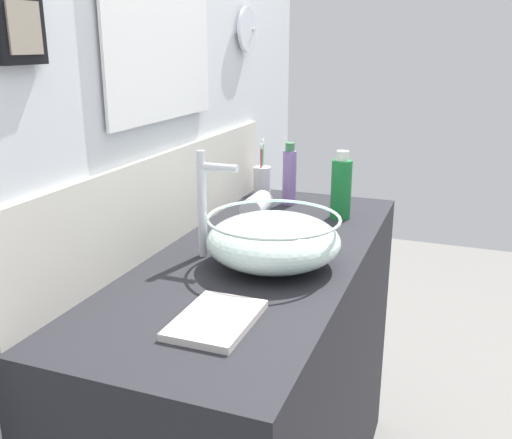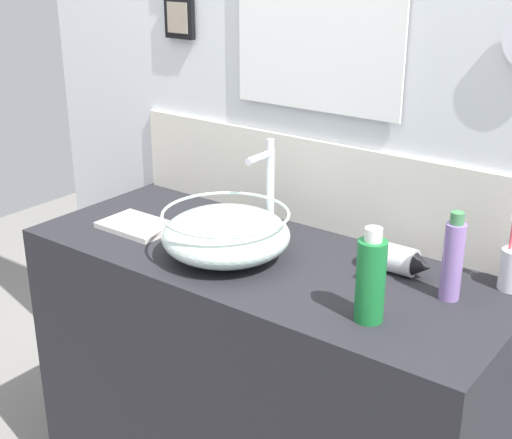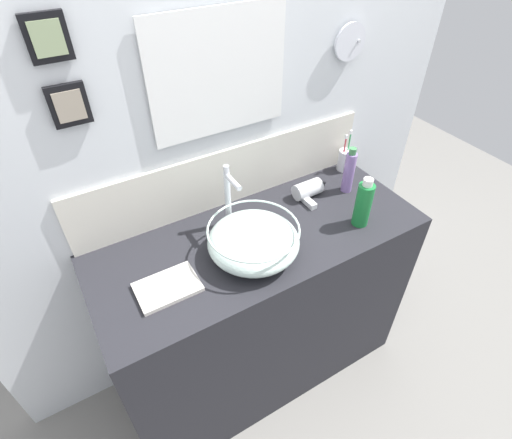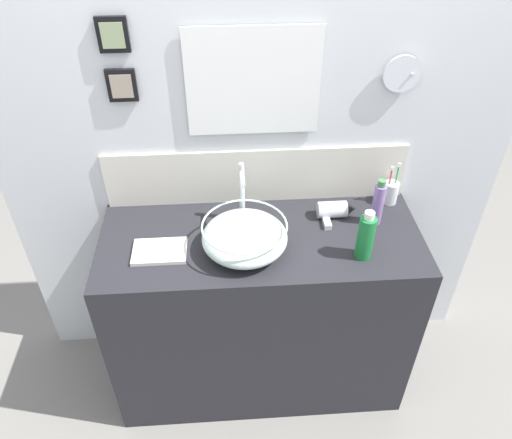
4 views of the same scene
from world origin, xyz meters
name	(u,v)px [view 3 (image 3 of 4)]	position (x,y,z in m)	size (l,w,h in m)	color
ground_plane	(259,361)	(0.00, 0.00, 0.00)	(6.00, 6.00, 0.00)	gray
vanity_counter	(260,309)	(0.00, 0.00, 0.47)	(1.34, 0.54, 0.93)	#232328
back_panel	(222,134)	(0.00, 0.30, 1.25)	(2.21, 0.10, 2.49)	silver
glass_bowl_sink	(254,241)	(-0.07, -0.07, 1.00)	(0.34, 0.34, 0.13)	silver
faucet	(229,194)	(-0.07, 0.12, 1.09)	(0.02, 0.11, 0.28)	silver
hair_drier	(310,189)	(0.33, 0.12, 0.97)	(0.17, 0.13, 0.07)	silver
toothbrush_cup	(345,160)	(0.59, 0.21, 0.99)	(0.06, 0.06, 0.20)	silver
lotion_bottle	(349,171)	(0.49, 0.07, 1.03)	(0.05, 0.05, 0.22)	#8C6BB2
spray_bottle	(363,204)	(0.39, -0.13, 1.03)	(0.07, 0.07, 0.22)	#197233
hand_towel	(168,287)	(-0.41, -0.06, 0.94)	(0.21, 0.15, 0.02)	silver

